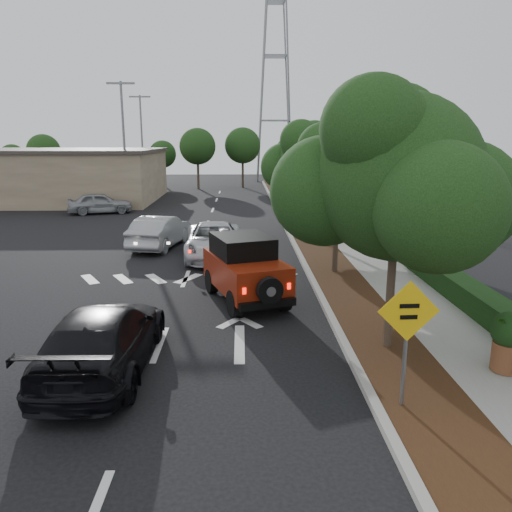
{
  "coord_description": "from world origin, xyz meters",
  "views": [
    {
      "loc": [
        2.07,
        -11.73,
        5.05
      ],
      "look_at": [
        2.5,
        3.0,
        1.55
      ],
      "focal_mm": 35.0,
      "sensor_mm": 36.0,
      "label": 1
    }
  ],
  "objects_px": {
    "silver_suv_ahead": "(214,241)",
    "black_suv_oncoming": "(103,339)",
    "speed_hump_sign": "(407,327)",
    "red_jeep": "(243,268)"
  },
  "relations": [
    {
      "from": "black_suv_oncoming",
      "to": "speed_hump_sign",
      "type": "relative_size",
      "value": 2.09
    },
    {
      "from": "silver_suv_ahead",
      "to": "black_suv_oncoming",
      "type": "bearing_deg",
      "value": -103.28
    },
    {
      "from": "red_jeep",
      "to": "silver_suv_ahead",
      "type": "bearing_deg",
      "value": 83.32
    },
    {
      "from": "black_suv_oncoming",
      "to": "speed_hump_sign",
      "type": "distance_m",
      "value": 6.44
    },
    {
      "from": "red_jeep",
      "to": "speed_hump_sign",
      "type": "distance_m",
      "value": 7.47
    },
    {
      "from": "silver_suv_ahead",
      "to": "speed_hump_sign",
      "type": "height_order",
      "value": "speed_hump_sign"
    },
    {
      "from": "black_suv_oncoming",
      "to": "speed_hump_sign",
      "type": "height_order",
      "value": "speed_hump_sign"
    },
    {
      "from": "red_jeep",
      "to": "speed_hump_sign",
      "type": "bearing_deg",
      "value": -85.22
    },
    {
      "from": "silver_suv_ahead",
      "to": "speed_hump_sign",
      "type": "xyz_separation_m",
      "value": [
        4.19,
        -12.64,
        0.96
      ]
    },
    {
      "from": "silver_suv_ahead",
      "to": "black_suv_oncoming",
      "type": "xyz_separation_m",
      "value": [
        -1.89,
        -10.73,
        0.01
      ]
    }
  ]
}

